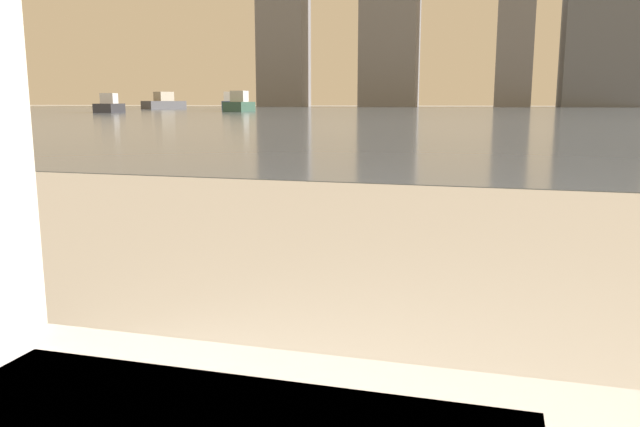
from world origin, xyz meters
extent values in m
cube|color=slate|center=(0.00, 62.00, 0.01)|extent=(180.00, 110.00, 0.01)
cube|color=#335647|center=(-22.93, 55.44, 0.46)|extent=(2.38, 5.32, 0.90)
cube|color=silver|center=(-22.93, 55.44, 1.42)|extent=(1.51, 2.07, 1.03)
cube|color=navy|center=(-30.77, 70.89, 0.50)|extent=(4.04, 5.89, 0.98)
cube|color=silver|center=(-30.77, 70.89, 1.55)|extent=(2.13, 2.49, 1.12)
cube|color=#2D2D33|center=(-31.31, 47.03, 0.39)|extent=(2.73, 4.58, 0.76)
cube|color=silver|center=(-31.31, 47.03, 1.20)|extent=(1.52, 1.88, 0.87)
cube|color=#4C4C51|center=(-40.28, 71.97, 0.51)|extent=(3.84, 6.06, 1.00)
cube|color=#B2A893|center=(-40.28, 71.97, 1.59)|extent=(2.09, 2.51, 1.15)
cube|color=slate|center=(2.88, 118.00, 14.97)|extent=(6.12, 9.17, 29.94)
cube|color=slate|center=(17.44, 118.00, 11.32)|extent=(13.39, 11.21, 22.64)
camera|label=1|loc=(0.61, 0.05, 0.92)|focal=35.00mm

